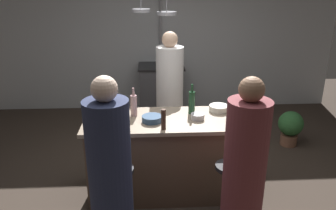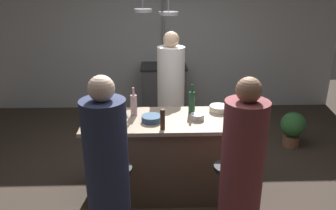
{
  "view_description": "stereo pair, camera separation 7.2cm",
  "coord_description": "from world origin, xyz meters",
  "px_view_note": "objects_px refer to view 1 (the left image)",
  "views": [
    {
      "loc": [
        -0.18,
        -3.29,
        2.28
      ],
      "look_at": [
        0.0,
        0.15,
        1.0
      ],
      "focal_mm": 35.67,
      "sensor_mm": 36.0,
      "label": 1
    },
    {
      "loc": [
        -0.11,
        -3.29,
        2.28
      ],
      "look_at": [
        0.0,
        0.15,
        1.0
      ],
      "focal_mm": 35.67,
      "sensor_mm": 36.0,
      "label": 2
    }
  ],
  "objects_px": {
    "wine_bottle_rose": "(134,105)",
    "stove_range": "(161,90)",
    "mixing_bowl_steel": "(198,116)",
    "bar_stool_right": "(227,193)",
    "guest_right": "(243,180)",
    "mixing_bowl_ceramic": "(219,108)",
    "wine_bottle_green": "(192,102)",
    "wine_bottle_amber": "(97,103)",
    "bar_stool_left": "(121,196)",
    "wine_glass_near_right_guest": "(108,114)",
    "chef": "(170,100)",
    "potted_plant": "(290,126)",
    "wine_glass_by_chef": "(126,116)",
    "pepper_mill": "(163,119)",
    "wine_glass_near_left_guest": "(92,113)",
    "mixing_bowl_blue": "(152,119)",
    "guest_left": "(111,182)"
  },
  "relations": [
    {
      "from": "stove_range",
      "to": "guest_left",
      "type": "relative_size",
      "value": 0.54
    },
    {
      "from": "guest_right",
      "to": "potted_plant",
      "type": "height_order",
      "value": "guest_right"
    },
    {
      "from": "guest_right",
      "to": "wine_bottle_amber",
      "type": "relative_size",
      "value": 5.66
    },
    {
      "from": "wine_bottle_amber",
      "to": "bar_stool_left",
      "type": "bearing_deg",
      "value": -70.84
    },
    {
      "from": "mixing_bowl_steel",
      "to": "bar_stool_right",
      "type": "bearing_deg",
      "value": -69.19
    },
    {
      "from": "guest_right",
      "to": "wine_glass_near_right_guest",
      "type": "xyz_separation_m",
      "value": [
        -1.19,
        0.88,
        0.25
      ]
    },
    {
      "from": "chef",
      "to": "wine_bottle_amber",
      "type": "height_order",
      "value": "chef"
    },
    {
      "from": "wine_glass_near_right_guest",
      "to": "mixing_bowl_ceramic",
      "type": "bearing_deg",
      "value": 13.41
    },
    {
      "from": "wine_bottle_green",
      "to": "wine_glass_near_right_guest",
      "type": "relative_size",
      "value": 2.29
    },
    {
      "from": "stove_range",
      "to": "bar_stool_left",
      "type": "height_order",
      "value": "stove_range"
    },
    {
      "from": "chef",
      "to": "wine_glass_by_chef",
      "type": "bearing_deg",
      "value": -115.01
    },
    {
      "from": "guest_right",
      "to": "wine_glass_near_left_guest",
      "type": "distance_m",
      "value": 1.66
    },
    {
      "from": "chef",
      "to": "wine_bottle_amber",
      "type": "xyz_separation_m",
      "value": [
        -0.85,
        -0.67,
        0.22
      ]
    },
    {
      "from": "pepper_mill",
      "to": "wine_glass_by_chef",
      "type": "distance_m",
      "value": 0.39
    },
    {
      "from": "wine_bottle_green",
      "to": "wine_bottle_amber",
      "type": "xyz_separation_m",
      "value": [
        -1.05,
        0.1,
        -0.02
      ]
    },
    {
      "from": "stove_range",
      "to": "guest_right",
      "type": "xyz_separation_m",
      "value": [
        0.56,
        -3.43,
        0.31
      ]
    },
    {
      "from": "wine_bottle_rose",
      "to": "mixing_bowl_blue",
      "type": "relative_size",
      "value": 1.48
    },
    {
      "from": "wine_bottle_amber",
      "to": "wine_glass_by_chef",
      "type": "relative_size",
      "value": 1.97
    },
    {
      "from": "bar_stool_left",
      "to": "wine_bottle_green",
      "type": "relative_size",
      "value": 2.03
    },
    {
      "from": "chef",
      "to": "guest_right",
      "type": "bearing_deg",
      "value": -75.39
    },
    {
      "from": "bar_stool_left",
      "to": "wine_glass_by_chef",
      "type": "distance_m",
      "value": 0.78
    },
    {
      "from": "guest_right",
      "to": "guest_left",
      "type": "bearing_deg",
      "value": 179.6
    },
    {
      "from": "wine_bottle_rose",
      "to": "stove_range",
      "type": "bearing_deg",
      "value": 80.91
    },
    {
      "from": "bar_stool_right",
      "to": "wine_glass_near_right_guest",
      "type": "height_order",
      "value": "wine_glass_near_right_guest"
    },
    {
      "from": "pepper_mill",
      "to": "mixing_bowl_blue",
      "type": "bearing_deg",
      "value": 119.52
    },
    {
      "from": "potted_plant",
      "to": "mixing_bowl_ceramic",
      "type": "relative_size",
      "value": 2.4
    },
    {
      "from": "potted_plant",
      "to": "wine_glass_near_left_guest",
      "type": "xyz_separation_m",
      "value": [
        -2.64,
        -1.11,
        0.71
      ]
    },
    {
      "from": "bar_stool_left",
      "to": "pepper_mill",
      "type": "bearing_deg",
      "value": 40.31
    },
    {
      "from": "guest_right",
      "to": "wine_glass_near_right_guest",
      "type": "bearing_deg",
      "value": 143.34
    },
    {
      "from": "wine_bottle_rose",
      "to": "mixing_bowl_steel",
      "type": "height_order",
      "value": "wine_bottle_rose"
    },
    {
      "from": "bar_stool_left",
      "to": "mixing_bowl_steel",
      "type": "distance_m",
      "value": 1.13
    },
    {
      "from": "guest_left",
      "to": "wine_bottle_rose",
      "type": "height_order",
      "value": "guest_left"
    },
    {
      "from": "pepper_mill",
      "to": "mixing_bowl_blue",
      "type": "xyz_separation_m",
      "value": [
        -0.11,
        0.2,
        -0.07
      ]
    },
    {
      "from": "bar_stool_right",
      "to": "potted_plant",
      "type": "height_order",
      "value": "bar_stool_right"
    },
    {
      "from": "bar_stool_left",
      "to": "mixing_bowl_blue",
      "type": "height_order",
      "value": "mixing_bowl_blue"
    },
    {
      "from": "pepper_mill",
      "to": "mixing_bowl_steel",
      "type": "relative_size",
      "value": 1.45
    },
    {
      "from": "wine_bottle_rose",
      "to": "mixing_bowl_blue",
      "type": "distance_m",
      "value": 0.28
    },
    {
      "from": "mixing_bowl_steel",
      "to": "mixing_bowl_blue",
      "type": "xyz_separation_m",
      "value": [
        -0.48,
        -0.04,
        0.0
      ]
    },
    {
      "from": "chef",
      "to": "potted_plant",
      "type": "bearing_deg",
      "value": 4.6
    },
    {
      "from": "chef",
      "to": "wine_glass_near_right_guest",
      "type": "xyz_separation_m",
      "value": [
        -0.69,
        -1.01,
        0.22
      ]
    },
    {
      "from": "wine_glass_by_chef",
      "to": "potted_plant",
      "type": "bearing_deg",
      "value": 28.14
    },
    {
      "from": "chef",
      "to": "wine_bottle_green",
      "type": "xyz_separation_m",
      "value": [
        0.2,
        -0.77,
        0.25
      ]
    },
    {
      "from": "bar_stool_right",
      "to": "bar_stool_left",
      "type": "xyz_separation_m",
      "value": [
        -1.01,
        0.0,
        0.0
      ]
    },
    {
      "from": "wine_glass_by_chef",
      "to": "wine_glass_near_left_guest",
      "type": "distance_m",
      "value": 0.38
    },
    {
      "from": "bar_stool_left",
      "to": "mixing_bowl_ceramic",
      "type": "bearing_deg",
      "value": 37.43
    },
    {
      "from": "chef",
      "to": "wine_bottle_rose",
      "type": "distance_m",
      "value": 0.94
    },
    {
      "from": "chef",
      "to": "wine_glass_near_right_guest",
      "type": "relative_size",
      "value": 11.61
    },
    {
      "from": "guest_right",
      "to": "mixing_bowl_ceramic",
      "type": "bearing_deg",
      "value": 89.06
    },
    {
      "from": "bar_stool_right",
      "to": "wine_glass_near_left_guest",
      "type": "height_order",
      "value": "wine_glass_near_left_guest"
    },
    {
      "from": "wine_glass_near_right_guest",
      "to": "wine_glass_by_chef",
      "type": "bearing_deg",
      "value": -17.68
    }
  ]
}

